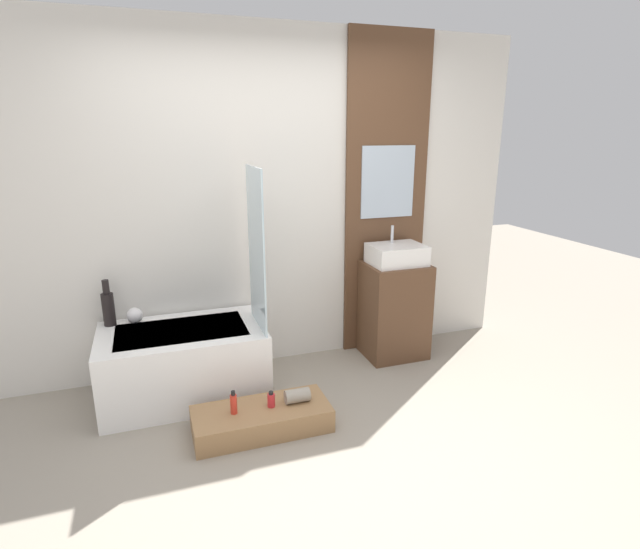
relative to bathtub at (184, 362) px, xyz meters
The scene contains 13 objects.
ground_plane 1.41m from the bathtub, 58.16° to the right, with size 12.00×12.00×0.00m, color gray.
wall_tiled_back 1.34m from the bathtub, 28.68° to the left, with size 4.20×0.06×2.60m, color silver.
wall_wood_accent 2.05m from the bathtub, 11.43° to the left, with size 0.72×0.04×2.60m.
bathtub is the anchor object (origin of this frame).
glass_shower_screen 0.97m from the bathtub, ahead, with size 0.01×0.48×1.11m, color silver.
wooden_step_bench 0.76m from the bathtub, 55.45° to the right, with size 0.87×0.37×0.15m, color #997047.
vanity_cabinet 1.74m from the bathtub, ahead, with size 0.50×0.42×0.80m, color brown.
sink 1.84m from the bathtub, ahead, with size 0.43×0.34×0.30m.
vase_tall_dark 0.66m from the bathtub, 151.32° to the left, with size 0.08×0.08×0.34m.
vase_round_light 0.50m from the bathtub, 141.18° to the left, with size 0.11×0.11×0.11m, color white.
bottle_soap_primary 0.66m from the bathtub, 67.91° to the right, with size 0.04×0.04×0.15m.
bottle_soap_secondary 0.78m from the bathtub, 51.53° to the right, with size 0.05×0.05×0.11m.
towel_roll 0.90m from the bathtub, 42.87° to the right, with size 0.09×0.09×0.16m, color gray.
Camera 1 is at (-0.88, -2.20, 1.85)m, focal length 28.00 mm.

